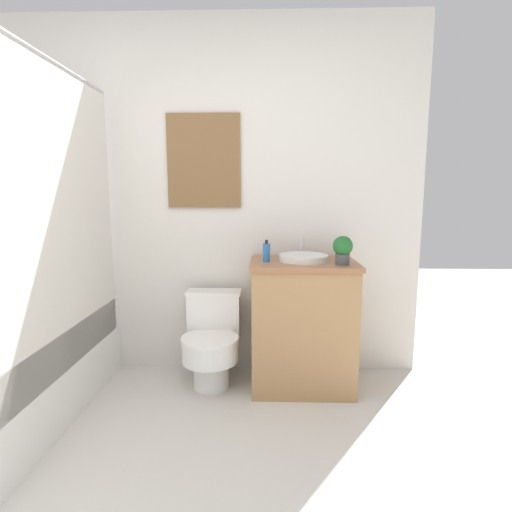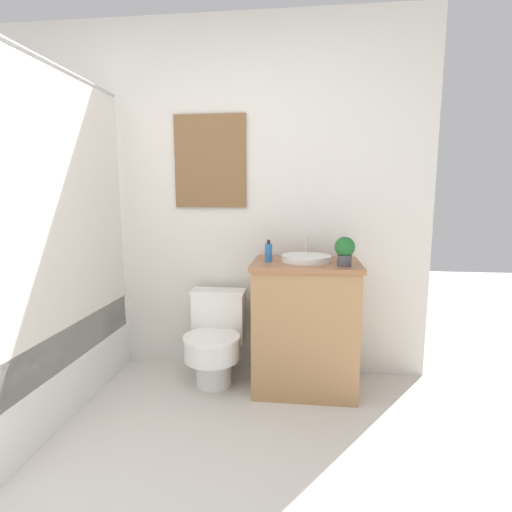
{
  "view_description": "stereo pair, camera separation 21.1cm",
  "coord_description": "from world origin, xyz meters",
  "px_view_note": "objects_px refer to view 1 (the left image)",
  "views": [
    {
      "loc": [
        0.54,
        -0.96,
        1.29
      ],
      "look_at": [
        0.47,
        1.43,
        0.92
      ],
      "focal_mm": 28.0,
      "sensor_mm": 36.0,
      "label": 1
    },
    {
      "loc": [
        0.75,
        -0.95,
        1.29
      ],
      "look_at": [
        0.47,
        1.43,
        0.92
      ],
      "focal_mm": 28.0,
      "sensor_mm": 36.0,
      "label": 2
    }
  ],
  "objects_px": {
    "toilet": "(212,340)",
    "sink": "(303,258)",
    "soap_bottle": "(266,252)",
    "potted_plant": "(343,249)"
  },
  "relations": [
    {
      "from": "toilet",
      "to": "sink",
      "type": "xyz_separation_m",
      "value": [
        0.61,
        0.01,
        0.57
      ]
    },
    {
      "from": "toilet",
      "to": "sink",
      "type": "height_order",
      "value": "sink"
    },
    {
      "from": "potted_plant",
      "to": "sink",
      "type": "bearing_deg",
      "value": 147.57
    },
    {
      "from": "potted_plant",
      "to": "toilet",
      "type": "bearing_deg",
      "value": 171.14
    },
    {
      "from": "toilet",
      "to": "potted_plant",
      "type": "bearing_deg",
      "value": -8.86
    },
    {
      "from": "toilet",
      "to": "sink",
      "type": "bearing_deg",
      "value": 1.35
    },
    {
      "from": "soap_bottle",
      "to": "potted_plant",
      "type": "height_order",
      "value": "potted_plant"
    },
    {
      "from": "toilet",
      "to": "potted_plant",
      "type": "xyz_separation_m",
      "value": [
        0.84,
        -0.13,
        0.65
      ]
    },
    {
      "from": "sink",
      "to": "soap_bottle",
      "type": "relative_size",
      "value": 2.5
    },
    {
      "from": "sink",
      "to": "soap_bottle",
      "type": "height_order",
      "value": "soap_bottle"
    }
  ]
}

